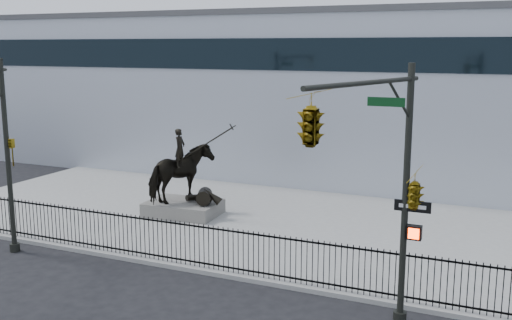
% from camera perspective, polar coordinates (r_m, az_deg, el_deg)
% --- Properties ---
extents(ground, '(120.00, 120.00, 0.00)m').
position_cam_1_polar(ground, '(19.54, -7.64, -11.59)').
color(ground, black).
rests_on(ground, ground).
extents(plaza, '(30.00, 12.00, 0.15)m').
position_cam_1_polar(plaza, '(25.37, 0.71, -6.00)').
color(plaza, gray).
rests_on(plaza, ground).
extents(building, '(44.00, 14.00, 9.00)m').
position_cam_1_polar(building, '(36.70, 8.87, 6.13)').
color(building, silver).
rests_on(building, ground).
extents(picket_fence, '(22.10, 0.10, 1.50)m').
position_cam_1_polar(picket_fence, '(20.22, -5.83, -8.03)').
color(picket_fence, black).
rests_on(picket_fence, plaza).
extents(statue_plinth, '(3.24, 2.34, 0.58)m').
position_cam_1_polar(statue_plinth, '(26.43, -6.94, -4.57)').
color(statue_plinth, '#605E58').
rests_on(statue_plinth, plaza).
extents(equestrian_statue, '(3.97, 2.59, 3.37)m').
position_cam_1_polar(equestrian_statue, '(26.04, -6.90, -1.38)').
color(equestrian_statue, black).
rests_on(equestrian_statue, statue_plinth).
extents(traffic_signal_right, '(2.17, 6.86, 7.00)m').
position_cam_1_polar(traffic_signal_right, '(13.90, 10.51, 0.01)').
color(traffic_signal_right, black).
rests_on(traffic_signal_right, ground).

